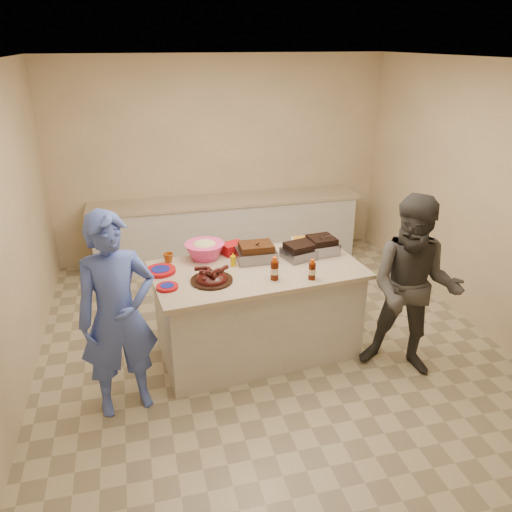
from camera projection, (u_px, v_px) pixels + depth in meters
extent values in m
cube|color=#47230F|center=(256.00, 260.00, 4.77)|extent=(0.37, 0.29, 0.11)
cube|color=black|center=(300.00, 258.00, 4.83)|extent=(0.37, 0.33, 0.09)
cube|color=gray|center=(321.00, 253.00, 4.94)|extent=(0.31, 0.31, 0.11)
cylinder|color=silver|center=(250.00, 253.00, 4.93)|extent=(0.35, 0.35, 0.05)
cube|color=orange|center=(307.00, 246.00, 5.11)|extent=(0.33, 0.27, 0.08)
cylinder|color=#421203|center=(274.00, 279.00, 4.40)|extent=(0.08, 0.08, 0.21)
cylinder|color=#421203|center=(312.00, 279.00, 4.40)|extent=(0.07, 0.07, 0.19)
cylinder|color=#DAB400|center=(233.00, 266.00, 4.66)|extent=(0.05, 0.05, 0.13)
imported|color=silver|center=(249.00, 257.00, 4.85)|extent=(0.13, 0.05, 0.12)
cylinder|color=#A70C11|center=(161.00, 272.00, 4.53)|extent=(0.30, 0.30, 0.03)
cylinder|color=#A70C11|center=(167.00, 288.00, 4.24)|extent=(0.20, 0.20, 0.03)
imported|color=#90430D|center=(169.00, 262.00, 4.73)|extent=(0.11, 0.10, 0.10)
cube|color=#A70C11|center=(233.00, 253.00, 4.93)|extent=(0.25, 0.22, 0.11)
imported|color=#4B64CB|center=(129.00, 404.00, 4.25)|extent=(0.98, 1.82, 0.41)
imported|color=#44413D|center=(402.00, 368.00, 4.71)|extent=(1.63, 1.86, 0.64)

